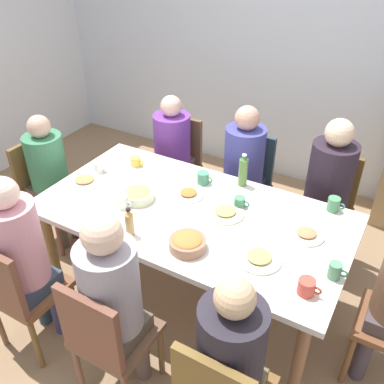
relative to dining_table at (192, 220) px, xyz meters
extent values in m
plane|color=#8E6E4F|center=(0.00, 0.00, -0.69)|extent=(6.58, 6.58, 0.00)
cube|color=silver|center=(0.00, 2.06, 0.61)|extent=(5.72, 0.12, 2.60)
cube|color=silver|center=(0.00, 0.00, 0.05)|extent=(2.04, 1.07, 0.04)
cylinder|color=olive|center=(-0.92, -0.44, -0.33)|extent=(0.07, 0.07, 0.73)
cylinder|color=brown|center=(0.92, -0.44, -0.33)|extent=(0.07, 0.07, 0.73)
cylinder|color=#94572F|center=(-0.92, 0.44, -0.33)|extent=(0.07, 0.07, 0.73)
cylinder|color=olive|center=(0.92, 0.44, -0.33)|extent=(0.07, 0.07, 0.73)
cube|color=brown|center=(-0.68, -0.84, -0.25)|extent=(0.40, 0.40, 0.04)
cylinder|color=brown|center=(-0.51, -1.01, -0.48)|extent=(0.04, 0.04, 0.43)
cylinder|color=brown|center=(-0.85, -0.67, -0.48)|extent=(0.04, 0.04, 0.43)
cylinder|color=brown|center=(-0.51, -0.67, -0.48)|extent=(0.04, 0.04, 0.43)
cylinder|color=#233744|center=(-0.76, -0.74, -0.47)|extent=(0.09, 0.09, 0.45)
cylinder|color=#302F54|center=(-0.60, -0.74, -0.47)|extent=(0.09, 0.09, 0.45)
cube|color=#2C3749|center=(-0.68, -0.84, -0.19)|extent=(0.30, 0.30, 0.10)
cylinder|color=pink|center=(-0.68, -0.84, 0.12)|extent=(0.30, 0.30, 0.53)
sphere|color=beige|center=(-0.68, -0.84, 0.47)|extent=(0.18, 0.18, 0.18)
cylinder|color=brown|center=(1.15, -0.17, -0.48)|extent=(0.04, 0.04, 0.43)
cylinder|color=brown|center=(1.15, 0.17, -0.48)|extent=(0.04, 0.04, 0.43)
cylinder|color=#443A44|center=(1.22, -0.08, -0.47)|extent=(0.09, 0.09, 0.45)
cylinder|color=#413D3A|center=(1.22, 0.08, -0.47)|extent=(0.09, 0.09, 0.45)
cube|color=#37314F|center=(0.00, 0.84, -0.25)|extent=(0.40, 0.40, 0.04)
cylinder|color=#2D2E49|center=(0.17, 1.01, -0.48)|extent=(0.04, 0.04, 0.43)
cylinder|color=#313D4D|center=(-0.17, 1.01, -0.48)|extent=(0.04, 0.04, 0.43)
cylinder|color=#2F3E54|center=(0.17, 0.67, -0.48)|extent=(0.04, 0.04, 0.43)
cylinder|color=#314147|center=(-0.17, 0.67, -0.48)|extent=(0.04, 0.04, 0.43)
cube|color=#2A3F48|center=(0.00, 1.02, -0.02)|extent=(0.38, 0.04, 0.45)
cylinder|color=#323745|center=(0.08, 0.74, -0.47)|extent=(0.09, 0.09, 0.45)
cylinder|color=navy|center=(-0.08, 0.74, -0.47)|extent=(0.09, 0.09, 0.45)
cube|color=#242947|center=(0.00, 0.84, -0.19)|extent=(0.30, 0.30, 0.10)
cylinder|color=#404295|center=(0.00, 0.84, 0.09)|extent=(0.32, 0.32, 0.47)
sphere|color=tan|center=(0.00, 0.84, 0.41)|extent=(0.19, 0.19, 0.19)
cube|color=brown|center=(0.68, 0.84, -0.25)|extent=(0.40, 0.40, 0.04)
cylinder|color=brown|center=(0.85, 1.01, -0.48)|extent=(0.04, 0.04, 0.43)
cylinder|color=brown|center=(0.51, 1.01, -0.48)|extent=(0.04, 0.04, 0.43)
cylinder|color=brown|center=(0.85, 0.67, -0.48)|extent=(0.04, 0.04, 0.43)
cylinder|color=brown|center=(0.51, 0.67, -0.48)|extent=(0.04, 0.04, 0.43)
cube|color=brown|center=(0.68, 1.02, -0.02)|extent=(0.38, 0.04, 0.45)
cylinder|color=#353043|center=(0.76, 0.74, -0.47)|extent=(0.09, 0.09, 0.45)
cylinder|color=#323444|center=(0.60, 0.74, -0.47)|extent=(0.09, 0.09, 0.45)
cube|color=#2D2C4F|center=(0.68, 0.84, -0.19)|extent=(0.30, 0.30, 0.10)
cylinder|color=#281D2A|center=(0.68, 0.84, 0.11)|extent=(0.33, 0.33, 0.51)
sphere|color=beige|center=(0.68, 0.84, 0.45)|extent=(0.20, 0.20, 0.20)
cylinder|color=brown|center=(0.51, -0.67, -0.48)|extent=(0.04, 0.04, 0.43)
cylinder|color=#25212A|center=(0.68, -0.84, 0.10)|extent=(0.31, 0.31, 0.48)
sphere|color=tan|center=(0.68, -0.84, 0.42)|extent=(0.18, 0.18, 0.18)
cube|color=brown|center=(0.00, -0.84, -0.25)|extent=(0.40, 0.40, 0.04)
cylinder|color=brown|center=(-0.17, -1.01, -0.48)|extent=(0.04, 0.04, 0.43)
cylinder|color=brown|center=(-0.17, -0.67, -0.48)|extent=(0.04, 0.04, 0.43)
cylinder|color=brown|center=(0.17, -0.67, -0.48)|extent=(0.04, 0.04, 0.43)
cube|color=brown|center=(0.00, -1.02, -0.02)|extent=(0.38, 0.04, 0.45)
cylinder|color=brown|center=(-0.08, -0.74, -0.47)|extent=(0.09, 0.09, 0.45)
cylinder|color=brown|center=(0.08, -0.74, -0.47)|extent=(0.09, 0.09, 0.45)
cube|color=#504539|center=(0.00, -0.84, -0.19)|extent=(0.30, 0.30, 0.10)
cylinder|color=#9B949F|center=(0.00, -0.84, 0.12)|extent=(0.31, 0.31, 0.52)
sphere|color=beige|center=(0.00, -0.84, 0.47)|extent=(0.20, 0.20, 0.20)
cube|color=brown|center=(-0.68, 0.84, -0.25)|extent=(0.40, 0.40, 0.04)
cylinder|color=brown|center=(-0.51, 1.01, -0.48)|extent=(0.04, 0.04, 0.43)
cylinder|color=brown|center=(-0.85, 1.01, -0.48)|extent=(0.04, 0.04, 0.43)
cylinder|color=brown|center=(-0.51, 0.67, -0.48)|extent=(0.04, 0.04, 0.43)
cylinder|color=brown|center=(-0.85, 0.67, -0.48)|extent=(0.04, 0.04, 0.43)
cube|color=brown|center=(-0.68, 1.02, -0.02)|extent=(0.38, 0.04, 0.45)
cylinder|color=brown|center=(-0.60, 0.74, -0.47)|extent=(0.09, 0.09, 0.45)
cylinder|color=brown|center=(-0.76, 0.74, -0.47)|extent=(0.09, 0.09, 0.45)
cube|color=brown|center=(-0.68, 0.84, -0.19)|extent=(0.30, 0.30, 0.10)
cylinder|color=#6D3498|center=(-0.68, 0.84, 0.07)|extent=(0.32, 0.32, 0.43)
sphere|color=beige|center=(-0.68, 0.84, 0.37)|extent=(0.18, 0.18, 0.18)
cube|color=brown|center=(-1.32, 0.00, -0.25)|extent=(0.40, 0.40, 0.04)
cylinder|color=brown|center=(-1.49, 0.17, -0.48)|extent=(0.04, 0.04, 0.43)
cylinder|color=brown|center=(-1.49, -0.17, -0.48)|extent=(0.04, 0.04, 0.43)
cylinder|color=brown|center=(-1.15, 0.17, -0.48)|extent=(0.04, 0.04, 0.43)
cylinder|color=brown|center=(-1.15, -0.17, -0.48)|extent=(0.04, 0.04, 0.43)
cube|color=brown|center=(-1.50, 0.00, -0.02)|extent=(0.04, 0.38, 0.45)
cylinder|color=brown|center=(-1.22, 0.08, -0.47)|extent=(0.09, 0.09, 0.45)
cylinder|color=#524D3E|center=(-1.22, -0.08, -0.47)|extent=(0.09, 0.09, 0.45)
cube|color=brown|center=(-1.32, 0.00, -0.19)|extent=(0.30, 0.30, 0.10)
cylinder|color=#387B53|center=(-1.32, 0.00, 0.08)|extent=(0.30, 0.30, 0.44)
sphere|color=tan|center=(-1.32, 0.00, 0.38)|extent=(0.18, 0.18, 0.18)
cylinder|color=silver|center=(0.56, -0.22, 0.08)|extent=(0.26, 0.26, 0.01)
ellipsoid|color=tan|center=(0.56, -0.22, 0.10)|extent=(0.14, 0.14, 0.02)
cylinder|color=white|center=(0.73, 0.12, 0.08)|extent=(0.22, 0.22, 0.01)
ellipsoid|color=#C27B50|center=(0.73, 0.12, 0.10)|extent=(0.12, 0.12, 0.02)
cylinder|color=beige|center=(0.20, 0.08, 0.08)|extent=(0.25, 0.25, 0.01)
ellipsoid|color=tan|center=(0.20, 0.08, 0.10)|extent=(0.14, 0.14, 0.02)
cylinder|color=white|center=(-0.11, 0.15, 0.08)|extent=(0.21, 0.21, 0.01)
ellipsoid|color=#A66E2F|center=(-0.11, 0.15, 0.10)|extent=(0.12, 0.12, 0.02)
cylinder|color=silver|center=(-0.85, -0.08, 0.08)|extent=(0.25, 0.25, 0.01)
ellipsoid|color=#D3874F|center=(-0.85, -0.08, 0.10)|extent=(0.14, 0.14, 0.02)
cylinder|color=#99694E|center=(0.16, -0.33, 0.11)|extent=(0.22, 0.22, 0.07)
ellipsoid|color=#B47136|center=(0.16, -0.33, 0.14)|extent=(0.17, 0.17, 0.04)
cylinder|color=beige|center=(-0.39, -0.06, 0.10)|extent=(0.22, 0.22, 0.06)
ellipsoid|color=tan|center=(-0.39, -0.06, 0.14)|extent=(0.18, 0.18, 0.04)
cylinder|color=#C64538|center=(0.86, -0.33, 0.12)|extent=(0.09, 0.09, 0.09)
torus|color=#C54934|center=(0.92, -0.33, 0.12)|extent=(0.05, 0.01, 0.05)
cylinder|color=#E5C049|center=(-0.68, 0.30, 0.11)|extent=(0.08, 0.08, 0.07)
torus|color=#DDC649|center=(-0.62, 0.30, 0.11)|extent=(0.05, 0.01, 0.05)
cylinder|color=#45835A|center=(0.25, 0.20, 0.11)|extent=(0.07, 0.07, 0.07)
torus|color=#4D876A|center=(0.30, 0.20, 0.11)|extent=(0.05, 0.01, 0.05)
cylinder|color=white|center=(-0.43, -0.19, 0.12)|extent=(0.09, 0.09, 0.09)
torus|color=white|center=(-0.37, -0.19, 0.12)|extent=(0.05, 0.01, 0.05)
cylinder|color=#508D63|center=(0.96, -0.14, 0.12)|extent=(0.07, 0.07, 0.10)
torus|color=#428467|center=(1.01, -0.14, 0.12)|extent=(0.05, 0.01, 0.05)
cylinder|color=#458867|center=(-0.10, 0.34, 0.12)|extent=(0.08, 0.08, 0.09)
torus|color=#469658|center=(-0.05, 0.34, 0.12)|extent=(0.05, 0.01, 0.05)
cylinder|color=#488A5C|center=(0.80, 0.47, 0.12)|extent=(0.08, 0.08, 0.09)
torus|color=#4A876B|center=(0.85, 0.47, 0.12)|extent=(0.05, 0.01, 0.05)
cylinder|color=white|center=(-0.86, 0.09, 0.11)|extent=(0.08, 0.08, 0.08)
torus|color=white|center=(-0.81, 0.09, 0.11)|extent=(0.05, 0.01, 0.05)
cylinder|color=#557C3A|center=(0.15, 0.46, 0.18)|extent=(0.06, 0.06, 0.21)
cone|color=#437734|center=(0.15, 0.46, 0.30)|extent=(0.06, 0.06, 0.03)
cylinder|color=white|center=(0.15, 0.46, 0.32)|extent=(0.03, 0.03, 0.01)
cylinder|color=tan|center=(-0.20, -0.40, 0.15)|extent=(0.05, 0.05, 0.15)
cone|color=tan|center=(-0.20, -0.40, 0.24)|extent=(0.05, 0.05, 0.03)
cylinder|color=black|center=(-0.20, -0.40, 0.26)|extent=(0.03, 0.03, 0.01)
camera|label=1|loc=(1.13, -1.96, 1.72)|focal=39.75mm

